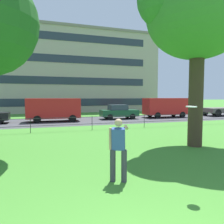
# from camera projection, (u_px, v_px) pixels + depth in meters

# --- Properties ---
(street_strip) EXTENTS (80.00, 7.48, 0.01)m
(street_strip) POSITION_uv_depth(u_px,v_px,m) (57.00, 122.00, 20.61)
(street_strip) COLOR #424247
(street_strip) RESTS_ON ground
(park_fence) EXTENTS (37.58, 0.04, 1.00)m
(park_fence) POSITION_uv_depth(u_px,v_px,m) (63.00, 122.00, 14.83)
(park_fence) COLOR black
(park_fence) RESTS_ON ground
(tree_small_lawn) EXTENTS (5.41, 4.83, 8.27)m
(tree_small_lawn) POSITION_uv_depth(u_px,v_px,m) (195.00, 16.00, 10.12)
(tree_small_lawn) COLOR #423023
(tree_small_lawn) RESTS_ON ground
(person_thrower) EXTENTS (0.73, 0.70, 1.79)m
(person_thrower) POSITION_uv_depth(u_px,v_px,m) (118.00, 148.00, 6.02)
(person_thrower) COLOR #383842
(person_thrower) RESTS_ON ground
(frisbee) EXTENTS (0.33, 0.33, 0.03)m
(frisbee) POSITION_uv_depth(u_px,v_px,m) (191.00, 107.00, 5.36)
(frisbee) COLOR white
(panel_van_center) EXTENTS (5.03, 2.16, 2.24)m
(panel_van_center) POSITION_uv_depth(u_px,v_px,m) (54.00, 108.00, 20.79)
(panel_van_center) COLOR red
(panel_van_center) RESTS_ON ground
(car_dark_green_right) EXTENTS (4.05, 1.91, 1.54)m
(car_dark_green_right) POSITION_uv_depth(u_px,v_px,m) (119.00, 112.00, 23.18)
(car_dark_green_right) COLOR #194C2D
(car_dark_green_right) RESTS_ON ground
(panel_van_left) EXTENTS (5.04, 2.19, 2.24)m
(panel_van_left) POSITION_uv_depth(u_px,v_px,m) (165.00, 106.00, 25.07)
(panel_van_left) COLOR red
(panel_van_left) RESTS_ON ground
(apartment_building_background) EXTENTS (35.31, 10.81, 13.05)m
(apartment_building_background) POSITION_uv_depth(u_px,v_px,m) (49.00, 72.00, 35.70)
(apartment_building_background) COLOR #ADA393
(apartment_building_background) RESTS_ON ground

